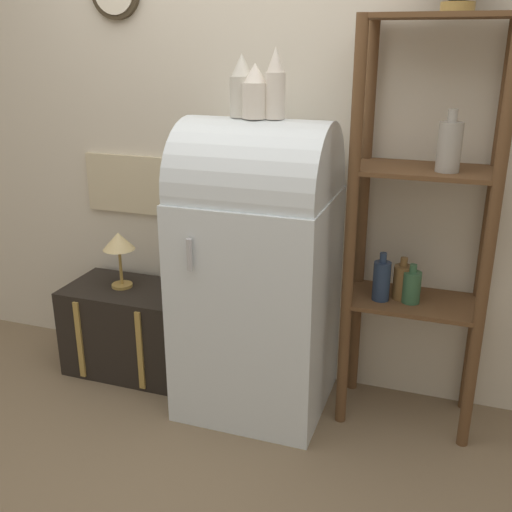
{
  "coord_description": "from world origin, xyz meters",
  "views": [
    {
      "loc": [
        0.85,
        -2.24,
        1.72
      ],
      "look_at": [
        -0.01,
        0.24,
        0.77
      ],
      "focal_mm": 42.0,
      "sensor_mm": 36.0,
      "label": 1
    }
  ],
  "objects_px": {
    "vase_center": "(255,93)",
    "vase_right": "(275,86)",
    "suitcase_trunk": "(130,328)",
    "desk_lamp": "(119,245)",
    "vase_left": "(242,88)",
    "refrigerator": "(257,265)"
  },
  "relations": [
    {
      "from": "vase_right",
      "to": "vase_center",
      "type": "bearing_deg",
      "value": -175.33
    },
    {
      "from": "suitcase_trunk",
      "to": "vase_left",
      "type": "distance_m",
      "value": 1.46
    },
    {
      "from": "suitcase_trunk",
      "to": "desk_lamp",
      "type": "relative_size",
      "value": 2.16
    },
    {
      "from": "vase_left",
      "to": "vase_center",
      "type": "relative_size",
      "value": 1.16
    },
    {
      "from": "vase_left",
      "to": "vase_right",
      "type": "distance_m",
      "value": 0.16
    },
    {
      "from": "vase_center",
      "to": "desk_lamp",
      "type": "relative_size",
      "value": 0.75
    },
    {
      "from": "refrigerator",
      "to": "vase_left",
      "type": "xyz_separation_m",
      "value": [
        -0.07,
        0.01,
        0.8
      ]
    },
    {
      "from": "suitcase_trunk",
      "to": "desk_lamp",
      "type": "distance_m",
      "value": 0.48
    },
    {
      "from": "vase_right",
      "to": "desk_lamp",
      "type": "distance_m",
      "value": 1.2
    },
    {
      "from": "suitcase_trunk",
      "to": "vase_left",
      "type": "height_order",
      "value": "vase_left"
    },
    {
      "from": "vase_center",
      "to": "vase_right",
      "type": "distance_m",
      "value": 0.09
    },
    {
      "from": "refrigerator",
      "to": "desk_lamp",
      "type": "bearing_deg",
      "value": 174.58
    },
    {
      "from": "desk_lamp",
      "to": "refrigerator",
      "type": "bearing_deg",
      "value": -5.42
    },
    {
      "from": "refrigerator",
      "to": "vase_left",
      "type": "bearing_deg",
      "value": 172.25
    },
    {
      "from": "vase_center",
      "to": "vase_right",
      "type": "relative_size",
      "value": 0.77
    },
    {
      "from": "vase_right",
      "to": "suitcase_trunk",
      "type": "bearing_deg",
      "value": 174.78
    },
    {
      "from": "vase_left",
      "to": "refrigerator",
      "type": "bearing_deg",
      "value": -7.75
    },
    {
      "from": "vase_center",
      "to": "vase_right",
      "type": "height_order",
      "value": "vase_right"
    },
    {
      "from": "suitcase_trunk",
      "to": "vase_left",
      "type": "relative_size",
      "value": 2.48
    },
    {
      "from": "suitcase_trunk",
      "to": "vase_center",
      "type": "height_order",
      "value": "vase_center"
    },
    {
      "from": "vase_left",
      "to": "vase_center",
      "type": "distance_m",
      "value": 0.07
    },
    {
      "from": "vase_left",
      "to": "desk_lamp",
      "type": "height_order",
      "value": "vase_left"
    }
  ]
}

